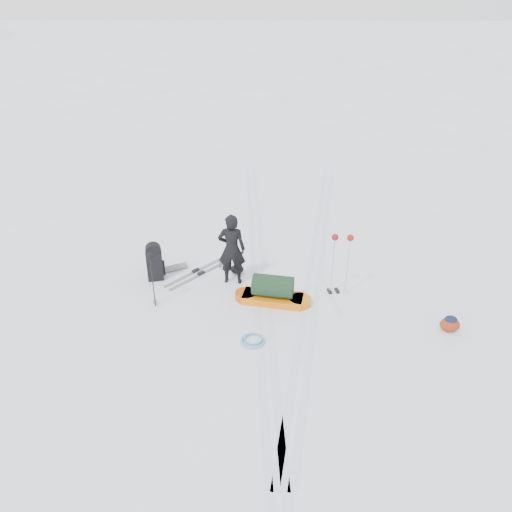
{
  "coord_description": "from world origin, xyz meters",
  "views": [
    {
      "loc": [
        0.2,
        -9.41,
        6.16
      ],
      "look_at": [
        -0.12,
        0.16,
        0.95
      ],
      "focal_mm": 35.0,
      "sensor_mm": 36.0,
      "label": 1
    }
  ],
  "objects_px": {
    "expedition_rucksack": "(157,262)",
    "skier": "(232,249)",
    "ski_poles_black": "(151,263)",
    "pulk_sled": "(273,292)"
  },
  "relations": [
    {
      "from": "skier",
      "to": "pulk_sled",
      "type": "distance_m",
      "value": 1.4
    },
    {
      "from": "skier",
      "to": "pulk_sled",
      "type": "bearing_deg",
      "value": 142.33
    },
    {
      "from": "expedition_rucksack",
      "to": "ski_poles_black",
      "type": "xyz_separation_m",
      "value": [
        0.17,
        -1.17,
        0.63
      ]
    },
    {
      "from": "pulk_sled",
      "to": "expedition_rucksack",
      "type": "height_order",
      "value": "expedition_rucksack"
    },
    {
      "from": "expedition_rucksack",
      "to": "pulk_sled",
      "type": "bearing_deg",
      "value": -32.32
    },
    {
      "from": "ski_poles_black",
      "to": "expedition_rucksack",
      "type": "bearing_deg",
      "value": 120.49
    },
    {
      "from": "skier",
      "to": "expedition_rucksack",
      "type": "xyz_separation_m",
      "value": [
        -1.78,
        0.12,
        -0.43
      ]
    },
    {
      "from": "expedition_rucksack",
      "to": "ski_poles_black",
      "type": "relative_size",
      "value": 0.72
    },
    {
      "from": "expedition_rucksack",
      "to": "skier",
      "type": "bearing_deg",
      "value": -17.14
    },
    {
      "from": "pulk_sled",
      "to": "skier",
      "type": "bearing_deg",
      "value": 148.65
    }
  ]
}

